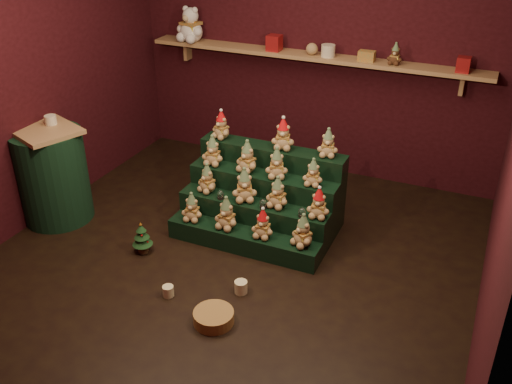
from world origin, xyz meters
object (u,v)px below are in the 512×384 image
at_px(mug_left, 168,291).
at_px(side_table, 53,175).
at_px(snow_globe_a, 220,195).
at_px(mug_right, 241,287).
at_px(wicker_basket, 214,317).
at_px(riser_tier_front, 243,240).
at_px(mini_christmas_tree, 142,237).
at_px(white_bear, 191,20).
at_px(brown_bear, 395,54).
at_px(snow_globe_c, 302,212).
at_px(snow_globe_b, 263,204).

bearing_deg(mug_left, side_table, 159.24).
height_order(snow_globe_a, mug_right, snow_globe_a).
bearing_deg(side_table, wicker_basket, 1.27).
height_order(riser_tier_front, side_table, side_table).
relative_size(snow_globe_a, mug_left, 0.92).
bearing_deg(snow_globe_a, mini_christmas_tree, -131.35).
height_order(mug_right, white_bear, white_bear).
bearing_deg(brown_bear, riser_tier_front, -113.49).
relative_size(mug_left, white_bear, 0.19).
xyz_separation_m(side_table, mug_right, (2.11, -0.34, -0.41)).
xyz_separation_m(side_table, white_bear, (0.46, 1.91, 1.10)).
bearing_deg(mini_christmas_tree, white_bear, 106.51).
distance_m(riser_tier_front, mug_right, 0.61).
distance_m(mini_christmas_tree, mug_left, 0.69).
relative_size(riser_tier_front, snow_globe_a, 17.09).
bearing_deg(white_bear, mug_left, -53.47).
bearing_deg(brown_bear, wicker_basket, -100.49).
bearing_deg(brown_bear, mini_christmas_tree, -125.04).
relative_size(riser_tier_front, side_table, 1.51).
height_order(riser_tier_front, white_bear, white_bear).
height_order(mug_left, white_bear, white_bear).
xyz_separation_m(riser_tier_front, snow_globe_a, (-0.29, 0.16, 0.31)).
distance_m(snow_globe_c, mini_christmas_tree, 1.41).
height_order(wicker_basket, brown_bear, brown_bear).
distance_m(riser_tier_front, white_bear, 2.64).
distance_m(riser_tier_front, snow_globe_c, 0.60).
height_order(snow_globe_c, mini_christmas_tree, snow_globe_c).
relative_size(side_table, wicker_basket, 3.07).
height_order(mini_christmas_tree, wicker_basket, mini_christmas_tree).
relative_size(side_table, mini_christmas_tree, 3.05).
xyz_separation_m(side_table, brown_bear, (2.69, 1.91, 0.96)).
distance_m(side_table, white_bear, 2.25).
bearing_deg(white_bear, snow_globe_a, -41.95).
relative_size(mini_christmas_tree, mug_right, 2.94).
relative_size(snow_globe_c, mug_right, 0.84).
xyz_separation_m(mug_left, brown_bear, (1.09, 2.52, 1.38)).
height_order(side_table, wicker_basket, side_table).
bearing_deg(mini_christmas_tree, wicker_basket, -29.45).
relative_size(side_table, mug_left, 10.44).
height_order(mug_left, brown_bear, brown_bear).
bearing_deg(wicker_basket, snow_globe_c, 76.37).
distance_m(snow_globe_c, mug_right, 0.84).
xyz_separation_m(snow_globe_b, brown_bear, (0.71, 1.53, 1.02)).
bearing_deg(mug_left, brown_bear, 66.60).
bearing_deg(snow_globe_b, side_table, -169.07).
bearing_deg(mug_left, mini_christmas_tree, 140.48).
bearing_deg(mug_right, snow_globe_c, 71.77).
bearing_deg(riser_tier_front, brown_bear, 63.81).
height_order(riser_tier_front, snow_globe_a, snow_globe_a).
height_order(snow_globe_b, brown_bear, brown_bear).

